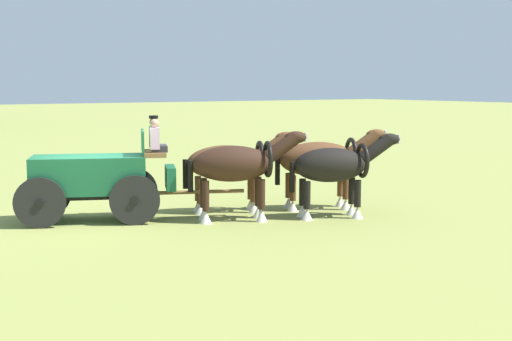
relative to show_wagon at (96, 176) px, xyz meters
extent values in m
plane|color=olive|center=(-0.17, 0.07, -1.17)|extent=(220.00, 220.00, 0.00)
cube|color=#195B38|center=(-0.17, 0.07, 0.03)|extent=(3.17, 2.38, 0.95)
cube|color=brown|center=(1.38, -0.59, 0.55)|extent=(1.00, 1.36, 0.12)
cube|color=#195B38|center=(1.75, -0.74, -0.09)|extent=(0.65, 1.10, 0.60)
cube|color=#195B38|center=(1.11, -0.47, 0.89)|extent=(0.54, 1.16, 0.55)
cube|color=black|center=(-0.17, 0.07, -0.54)|extent=(2.96, 1.38, 0.16)
cylinder|color=black|center=(1.20, 0.35, -0.54)|extent=(1.19, 0.57, 1.26)
cylinder|color=black|center=(1.20, 0.35, -0.54)|extent=(0.25, 0.24, 0.20)
cylinder|color=black|center=(0.58, -1.10, -0.54)|extent=(1.19, 0.57, 1.26)
cylinder|color=black|center=(0.58, -1.10, -0.54)|extent=(0.25, 0.24, 0.20)
cylinder|color=black|center=(-0.91, 1.24, -0.54)|extent=(1.19, 0.57, 1.26)
cylinder|color=black|center=(-0.91, 1.24, -0.54)|extent=(0.25, 0.24, 0.20)
cylinder|color=black|center=(-1.53, -0.20, -0.54)|extent=(1.19, 0.57, 1.26)
cylinder|color=black|center=(-1.53, -0.20, -0.54)|extent=(0.25, 0.24, 0.20)
cylinder|color=brown|center=(2.35, -1.00, -0.49)|extent=(2.43, 1.11, 0.10)
cube|color=slate|center=(1.61, -0.36, 0.69)|extent=(0.49, 0.45, 0.16)
cube|color=#338C4C|center=(1.50, -0.31, 0.97)|extent=(0.36, 0.43, 0.55)
sphere|color=tan|center=(1.50, -0.31, 1.35)|extent=(0.22, 0.22, 0.22)
cylinder|color=black|center=(1.50, -0.31, 1.48)|extent=(0.24, 0.24, 0.08)
cube|color=#2D2D33|center=(1.37, -0.91, 0.69)|extent=(0.49, 0.45, 0.16)
cube|color=silver|center=(1.26, -0.87, 0.97)|extent=(0.36, 0.43, 0.55)
sphere|color=tan|center=(1.26, -0.87, 1.35)|extent=(0.22, 0.22, 0.22)
ellipsoid|color=brown|center=(3.43, -0.75, 0.21)|extent=(2.32, 1.70, 0.94)
cylinder|color=brown|center=(4.21, -0.81, -0.54)|extent=(0.18, 0.18, 0.69)
cone|color=silver|center=(4.21, -0.81, -1.03)|extent=(0.30, 0.30, 0.29)
cylinder|color=brown|center=(4.01, -1.28, -0.54)|extent=(0.18, 0.18, 0.69)
cone|color=silver|center=(4.01, -1.28, -1.03)|extent=(0.30, 0.30, 0.29)
cylinder|color=brown|center=(2.85, -0.22, -0.54)|extent=(0.18, 0.18, 0.69)
cone|color=silver|center=(2.85, -0.22, -1.03)|extent=(0.30, 0.30, 0.29)
cylinder|color=brown|center=(2.65, -0.70, -0.54)|extent=(0.18, 0.18, 0.69)
cone|color=silver|center=(2.65, -0.70, -1.03)|extent=(0.30, 0.30, 0.29)
cylinder|color=brown|center=(4.65, -1.27, 0.61)|extent=(1.01, 0.70, 0.81)
ellipsoid|color=brown|center=(4.99, -1.42, 0.87)|extent=(0.65, 0.47, 0.32)
cube|color=silver|center=(5.24, -1.53, 0.87)|extent=(0.09, 0.12, 0.24)
torus|color=black|center=(4.31, -1.13, 0.31)|extent=(0.49, 0.94, 0.97)
cylinder|color=black|center=(2.41, -0.32, -0.09)|extent=(0.14, 0.14, 0.80)
ellipsoid|color=#331E14|center=(2.92, -1.95, 0.31)|extent=(2.25, 1.65, 0.92)
cylinder|color=#331E14|center=(3.68, -2.00, -0.46)|extent=(0.18, 0.18, 0.77)
cone|color=silver|center=(3.68, -2.00, -1.01)|extent=(0.30, 0.30, 0.33)
cylinder|color=#331E14|center=(3.48, -2.47, -0.46)|extent=(0.18, 0.18, 0.77)
cone|color=silver|center=(3.48, -2.47, -1.01)|extent=(0.30, 0.30, 0.33)
cylinder|color=#331E14|center=(2.36, -1.43, -0.46)|extent=(0.18, 0.18, 0.77)
cone|color=silver|center=(2.36, -1.43, -1.01)|extent=(0.30, 0.30, 0.33)
cylinder|color=#331E14|center=(2.16, -1.90, -0.46)|extent=(0.18, 0.18, 0.77)
cone|color=silver|center=(2.16, -1.90, -1.01)|extent=(0.30, 0.30, 0.33)
cylinder|color=#331E14|center=(4.11, -2.46, 0.71)|extent=(1.01, 0.70, 0.81)
ellipsoid|color=#331E14|center=(4.45, -2.60, 0.97)|extent=(0.65, 0.47, 0.32)
cube|color=silver|center=(4.71, -2.71, 0.97)|extent=(0.09, 0.12, 0.24)
torus|color=black|center=(3.77, -2.31, 0.41)|extent=(0.48, 0.92, 0.95)
cylinder|color=black|center=(1.93, -1.53, 0.01)|extent=(0.14, 0.14, 0.80)
ellipsoid|color=brown|center=(5.82, -1.77, 0.25)|extent=(2.39, 1.75, 0.97)
cylinder|color=brown|center=(6.63, -1.83, -0.52)|extent=(0.18, 0.18, 0.71)
cone|color=silver|center=(6.63, -1.83, -1.02)|extent=(0.30, 0.30, 0.30)
cylinder|color=brown|center=(6.42, -2.32, -0.52)|extent=(0.18, 0.18, 0.71)
cone|color=silver|center=(6.42, -2.32, -1.02)|extent=(0.30, 0.30, 0.30)
cylinder|color=brown|center=(5.22, -1.23, -0.52)|extent=(0.18, 0.18, 0.71)
cone|color=silver|center=(5.22, -1.23, -1.02)|extent=(0.30, 0.30, 0.30)
cylinder|color=brown|center=(5.01, -1.72, -0.52)|extent=(0.18, 0.18, 0.71)
cone|color=silver|center=(5.01, -1.72, -1.02)|extent=(0.30, 0.30, 0.30)
cylinder|color=brown|center=(7.07, -2.30, 0.65)|extent=(1.01, 0.70, 0.81)
ellipsoid|color=brown|center=(7.41, -2.45, 0.91)|extent=(0.65, 0.47, 0.32)
cube|color=silver|center=(7.66, -2.56, 0.91)|extent=(0.09, 0.12, 0.24)
torus|color=black|center=(6.73, -2.16, 0.35)|extent=(0.50, 0.96, 0.99)
cylinder|color=black|center=(4.77, -1.32, -0.05)|extent=(0.14, 0.14, 0.80)
ellipsoid|color=black|center=(5.31, -2.97, 0.23)|extent=(2.15, 1.60, 0.91)
cylinder|color=black|center=(6.04, -3.01, -0.51)|extent=(0.18, 0.18, 0.71)
cone|color=silver|center=(6.04, -3.01, -1.02)|extent=(0.30, 0.30, 0.31)
cylinder|color=black|center=(5.84, -3.47, -0.51)|extent=(0.18, 0.18, 0.71)
cone|color=silver|center=(5.84, -3.47, -1.02)|extent=(0.30, 0.30, 0.31)
cylinder|color=black|center=(4.78, -2.47, -0.51)|extent=(0.18, 0.18, 0.71)
cone|color=silver|center=(4.78, -2.47, -1.02)|extent=(0.30, 0.30, 0.31)
cylinder|color=black|center=(4.59, -2.93, -0.51)|extent=(0.18, 0.18, 0.71)
cone|color=silver|center=(4.59, -2.93, -1.02)|extent=(0.30, 0.30, 0.31)
cylinder|color=black|center=(6.46, -3.46, 0.62)|extent=(1.01, 0.70, 0.81)
ellipsoid|color=black|center=(6.80, -3.60, 0.88)|extent=(0.65, 0.47, 0.32)
cube|color=silver|center=(7.06, -3.71, 0.88)|extent=(0.09, 0.12, 0.24)
torus|color=black|center=(6.12, -3.31, 0.33)|extent=(0.48, 0.91, 0.94)
cylinder|color=black|center=(4.37, -2.57, -0.07)|extent=(0.14, 0.14, 0.80)
camera|label=1|loc=(-6.36, -17.25, 2.33)|focal=49.33mm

